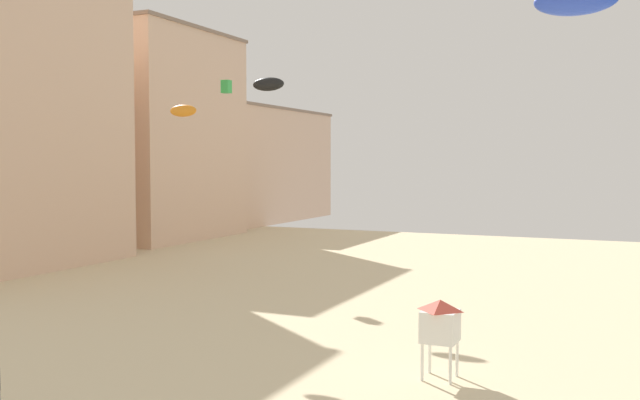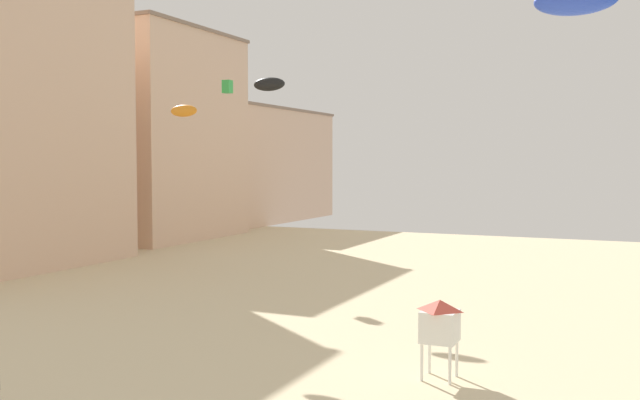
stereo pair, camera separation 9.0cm
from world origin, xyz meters
TOP-DOWN VIEW (x-y plane):
  - boardwalk_hotel_mid at (-29.25, 45.95)m, footprint 14.13×15.30m
  - boardwalk_hotel_far at (-29.25, 66.86)m, footprint 10.93×22.12m
  - lifeguard_stand at (6.84, 15.32)m, footprint 1.10×1.10m
  - kite_green_box at (-11.68, 32.55)m, footprint 0.53×0.53m
  - kite_orange_parafoil at (-6.34, 20.21)m, footprint 1.40×0.39m
  - kite_black_parafoil at (-6.14, 27.95)m, footprint 1.92×0.53m

SIDE VIEW (x-z plane):
  - lifeguard_stand at x=6.84m, z-range 0.56..3.11m
  - boardwalk_hotel_far at x=-29.25m, z-range 0.01..13.07m
  - kite_orange_parafoil at x=-6.34m, z-range 8.96..9.50m
  - boardwalk_hotel_mid at x=-29.25m, z-range 0.01..18.65m
  - kite_black_parafoil at x=-6.14m, z-range 10.81..11.55m
  - kite_green_box at x=-11.68m, z-range 11.31..12.14m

